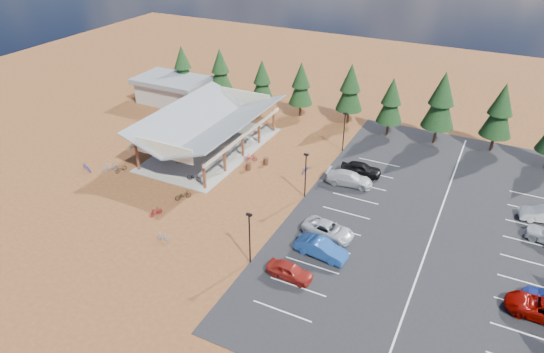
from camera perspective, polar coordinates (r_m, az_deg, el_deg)
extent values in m
plane|color=brown|center=(52.20, -2.06, -2.09)|extent=(140.00, 140.00, 0.00)
cube|color=black|center=(50.12, 18.70, -5.40)|extent=(27.00, 44.00, 0.04)
cube|color=gray|center=(61.98, -7.12, 3.27)|extent=(10.60, 18.60, 0.10)
cube|color=#532917|center=(58.08, -15.54, 2.11)|extent=(0.25, 0.25, 3.00)
cube|color=#532917|center=(60.86, -13.01, 3.79)|extent=(0.25, 0.25, 3.00)
cube|color=#532917|center=(63.79, -10.69, 5.32)|extent=(0.25, 0.25, 3.00)
cube|color=#532917|center=(66.85, -8.57, 6.70)|extent=(0.25, 0.25, 3.00)
cube|color=#532917|center=(70.04, -6.63, 7.95)|extent=(0.25, 0.25, 3.00)
cube|color=#532917|center=(52.86, -7.97, 0.07)|extent=(0.25, 0.25, 3.00)
cube|color=#532917|center=(55.89, -5.60, 2.00)|extent=(0.25, 0.25, 3.00)
cube|color=#532917|center=(59.07, -3.46, 3.72)|extent=(0.25, 0.25, 3.00)
cube|color=#532917|center=(62.37, -1.54, 5.26)|extent=(0.25, 0.25, 3.00)
cube|color=#532917|center=(65.77, 0.19, 6.64)|extent=(0.25, 0.25, 3.00)
cube|color=beige|center=(63.41, -11.11, 6.61)|extent=(0.22, 18.00, 0.35)
cube|color=beige|center=(58.24, -3.16, 4.97)|extent=(0.22, 18.00, 0.35)
cube|color=slate|center=(61.88, -9.62, 7.06)|extent=(5.85, 19.40, 2.13)
cube|color=slate|center=(58.85, -4.98, 6.14)|extent=(5.85, 19.40, 2.13)
cube|color=beige|center=(53.88, -12.57, 3.00)|extent=(7.50, 0.15, 1.80)
cube|color=beige|center=(67.41, -3.13, 9.31)|extent=(7.50, 0.15, 1.80)
cube|color=#ADA593|center=(77.20, -11.55, 9.67)|extent=(10.00, 6.00, 3.20)
cube|color=slate|center=(76.56, -11.70, 11.04)|extent=(11.00, 7.00, 0.70)
cylinder|color=black|center=(41.60, -2.64, -7.40)|extent=(0.14, 0.14, 5.00)
cube|color=black|center=(40.10, -2.73, -4.51)|extent=(0.50, 0.25, 0.18)
cylinder|color=black|center=(50.60, 3.95, 0.03)|extent=(0.14, 0.14, 5.00)
cube|color=black|center=(49.38, 4.05, 2.59)|extent=(0.50, 0.25, 0.18)
cylinder|color=black|center=(60.65, 8.45, 5.12)|extent=(0.14, 0.14, 5.00)
cube|color=black|center=(59.63, 8.63, 7.34)|extent=(0.50, 0.25, 0.18)
cylinder|color=#422617|center=(56.66, -2.82, 1.21)|extent=(0.60, 0.60, 0.90)
cylinder|color=#422617|center=(57.67, -0.72, 1.80)|extent=(0.60, 0.60, 0.90)
cylinder|color=#382314|center=(79.87, -10.21, 10.03)|extent=(0.36, 0.36, 1.97)
cone|color=black|center=(78.81, -10.44, 12.31)|extent=(3.47, 3.47, 4.73)
cone|color=black|center=(78.25, -10.57, 13.68)|extent=(2.68, 2.68, 3.55)
cylinder|color=#382314|center=(76.86, -5.94, 9.56)|extent=(0.36, 0.36, 2.02)
cone|color=black|center=(75.74, -6.08, 11.99)|extent=(3.55, 3.55, 4.84)
cone|color=black|center=(75.14, -6.16, 13.45)|extent=(2.74, 2.74, 3.63)
cylinder|color=#382314|center=(72.74, -1.13, 8.45)|extent=(0.36, 0.36, 1.88)
cone|color=black|center=(71.62, -1.16, 10.82)|extent=(3.31, 3.31, 4.51)
cone|color=black|center=(71.02, -1.17, 12.25)|extent=(2.56, 2.56, 3.39)
cylinder|color=#382314|center=(70.96, 3.35, 7.86)|extent=(0.36, 0.36, 1.95)
cone|color=black|center=(69.78, 3.43, 10.38)|extent=(3.44, 3.44, 4.69)
cone|color=black|center=(69.14, 3.48, 11.90)|extent=(2.66, 2.66, 3.52)
cylinder|color=#382314|center=(69.27, 8.93, 7.03)|extent=(0.36, 0.36, 2.10)
cone|color=black|center=(67.97, 9.17, 9.79)|extent=(3.69, 3.69, 5.03)
cone|color=black|center=(67.29, 9.31, 11.46)|extent=(2.85, 2.85, 3.77)
cylinder|color=#382314|center=(66.79, 13.46, 5.57)|extent=(0.36, 0.36, 1.94)
cone|color=black|center=(65.53, 13.80, 8.19)|extent=(3.41, 3.41, 4.66)
cone|color=black|center=(64.86, 14.00, 9.78)|extent=(2.64, 2.64, 3.49)
cylinder|color=#382314|center=(66.12, 18.64, 4.71)|extent=(0.36, 0.36, 2.33)
cone|color=black|center=(64.62, 19.21, 7.88)|extent=(4.11, 4.11, 5.60)
cone|color=black|center=(63.84, 19.56, 9.81)|extent=(3.17, 3.17, 4.20)
cylinder|color=#382314|center=(66.66, 24.48, 3.64)|extent=(0.36, 0.36, 2.16)
cone|color=black|center=(65.27, 25.16, 6.51)|extent=(3.81, 3.81, 5.19)
cone|color=black|center=(64.54, 25.57, 8.26)|extent=(2.94, 2.94, 3.89)
imported|color=black|center=(58.66, -10.51, 1.87)|extent=(1.76, 1.05, 0.87)
imported|color=#95999D|center=(60.51, -11.28, 2.76)|extent=(1.62, 0.55, 0.96)
imported|color=navy|center=(64.37, -7.58, 4.81)|extent=(1.83, 0.82, 0.93)
imported|color=maroon|center=(67.75, -5.52, 6.26)|extent=(1.58, 0.83, 0.92)
imported|color=black|center=(54.81, -9.14, -0.09)|extent=(1.87, 0.76, 0.96)
imported|color=#999AA0|center=(59.86, -5.55, 2.90)|extent=(1.62, 0.74, 0.94)
imported|color=#1E499B|center=(62.83, -3.56, 4.32)|extent=(1.67, 0.91, 0.83)
imported|color=maroon|center=(65.26, -2.24, 5.42)|extent=(1.58, 0.79, 0.91)
imported|color=black|center=(58.83, -17.33, 0.86)|extent=(0.85, 1.59, 0.79)
imported|color=gray|center=(59.36, -18.53, 1.09)|extent=(1.47, 1.79, 1.10)
imported|color=navy|center=(60.29, -20.96, 1.00)|extent=(1.91, 1.16, 0.95)
imported|color=maroon|center=(49.95, -13.52, -4.05)|extent=(0.88, 1.55, 0.90)
imported|color=black|center=(51.99, -10.43, -2.18)|extent=(1.52, 1.81, 0.93)
imported|color=#909398|center=(46.33, -12.66, -6.96)|extent=(1.50, 0.48, 0.89)
imported|color=navy|center=(56.15, 3.93, 0.82)|extent=(0.56, 1.53, 0.80)
imported|color=maroon|center=(58.47, -2.55, 2.25)|extent=(1.73, 1.09, 1.01)
imported|color=maroon|center=(41.20, 2.11, -11.03)|extent=(4.08, 1.83, 1.36)
imported|color=#1C458E|center=(43.50, 5.83, -8.42)|extent=(4.91, 2.13, 1.57)
imported|color=#B1B4BB|center=(45.96, 6.64, -6.23)|extent=(5.22, 2.92, 1.38)
imported|color=#B4B4B4|center=(54.17, 9.09, -0.23)|extent=(5.31, 2.60, 1.49)
imported|color=black|center=(56.21, 10.41, 0.89)|extent=(4.82, 2.54, 1.56)
imported|color=#770501|center=(43.16, 29.19, -13.40)|extent=(5.32, 2.49, 1.47)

